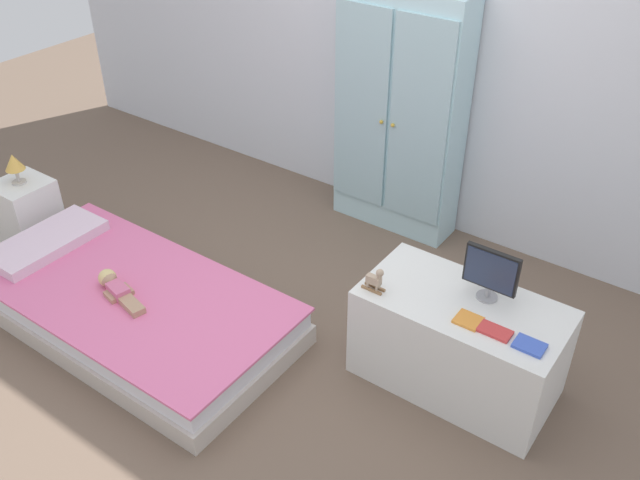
{
  "coord_description": "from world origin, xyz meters",
  "views": [
    {
      "loc": [
        1.78,
        -2.09,
        2.54
      ],
      "look_at": [
        0.09,
        0.28,
        0.54
      ],
      "focal_mm": 38.58,
      "sensor_mm": 36.0,
      "label": 1
    }
  ],
  "objects_px": {
    "nightstand": "(28,212)",
    "book_red": "(495,331)",
    "rocking_horse_toy": "(375,280)",
    "tv_stand": "(458,343)",
    "bed": "(133,307)",
    "tv_monitor": "(491,272)",
    "book_orange": "(468,320)",
    "book_blue": "(529,346)",
    "wardrobe": "(399,115)",
    "table_lamp": "(14,164)",
    "doll": "(114,286)"
  },
  "relations": [
    {
      "from": "book_orange",
      "to": "doll",
      "type": "bearing_deg",
      "value": -161.94
    },
    {
      "from": "nightstand",
      "to": "book_red",
      "type": "xyz_separation_m",
      "value": [
        2.99,
        0.34,
        0.31
      ]
    },
    {
      "from": "table_lamp",
      "to": "wardrobe",
      "type": "relative_size",
      "value": 0.13
    },
    {
      "from": "table_lamp",
      "to": "book_orange",
      "type": "xyz_separation_m",
      "value": [
        2.86,
        0.34,
        -0.04
      ]
    },
    {
      "from": "nightstand",
      "to": "book_blue",
      "type": "distance_m",
      "value": 3.17
    },
    {
      "from": "rocking_horse_toy",
      "to": "book_blue",
      "type": "height_order",
      "value": "rocking_horse_toy"
    },
    {
      "from": "doll",
      "to": "wardrobe",
      "type": "relative_size",
      "value": 0.25
    },
    {
      "from": "wardrobe",
      "to": "book_orange",
      "type": "height_order",
      "value": "wardrobe"
    },
    {
      "from": "nightstand",
      "to": "tv_stand",
      "type": "xyz_separation_m",
      "value": [
        2.79,
        0.45,
        0.04
      ]
    },
    {
      "from": "bed",
      "to": "book_blue",
      "type": "relative_size",
      "value": 13.79
    },
    {
      "from": "rocking_horse_toy",
      "to": "book_red",
      "type": "distance_m",
      "value": 0.59
    },
    {
      "from": "table_lamp",
      "to": "nightstand",
      "type": "bearing_deg",
      "value": 172.87
    },
    {
      "from": "wardrobe",
      "to": "book_blue",
      "type": "bearing_deg",
      "value": -41.78
    },
    {
      "from": "table_lamp",
      "to": "wardrobe",
      "type": "height_order",
      "value": "wardrobe"
    },
    {
      "from": "wardrobe",
      "to": "book_orange",
      "type": "xyz_separation_m",
      "value": [
        1.08,
        -1.22,
        -0.26
      ]
    },
    {
      "from": "doll",
      "to": "tv_stand",
      "type": "bearing_deg",
      "value": 22.19
    },
    {
      "from": "nightstand",
      "to": "rocking_horse_toy",
      "type": "height_order",
      "value": "rocking_horse_toy"
    },
    {
      "from": "wardrobe",
      "to": "table_lamp",
      "type": "bearing_deg",
      "value": -138.95
    },
    {
      "from": "bed",
      "to": "tv_monitor",
      "type": "bearing_deg",
      "value": 22.93
    },
    {
      "from": "table_lamp",
      "to": "tv_monitor",
      "type": "xyz_separation_m",
      "value": [
        2.86,
        0.54,
        0.1
      ]
    },
    {
      "from": "tv_monitor",
      "to": "book_red",
      "type": "xyz_separation_m",
      "value": [
        0.13,
        -0.2,
        -0.14
      ]
    },
    {
      "from": "nightstand",
      "to": "book_red",
      "type": "height_order",
      "value": "book_red"
    },
    {
      "from": "bed",
      "to": "nightstand",
      "type": "height_order",
      "value": "nightstand"
    },
    {
      "from": "book_red",
      "to": "nightstand",
      "type": "bearing_deg",
      "value": -173.57
    },
    {
      "from": "doll",
      "to": "tv_stand",
      "type": "height_order",
      "value": "tv_stand"
    },
    {
      "from": "doll",
      "to": "rocking_horse_toy",
      "type": "height_order",
      "value": "rocking_horse_toy"
    },
    {
      "from": "bed",
      "to": "tv_monitor",
      "type": "relative_size",
      "value": 6.83
    },
    {
      "from": "bed",
      "to": "tv_stand",
      "type": "bearing_deg",
      "value": 21.2
    },
    {
      "from": "rocking_horse_toy",
      "to": "doll",
      "type": "bearing_deg",
      "value": -158.25
    },
    {
      "from": "bed",
      "to": "table_lamp",
      "type": "height_order",
      "value": "table_lamp"
    },
    {
      "from": "nightstand",
      "to": "book_red",
      "type": "relative_size",
      "value": 2.92
    },
    {
      "from": "nightstand",
      "to": "rocking_horse_toy",
      "type": "xyz_separation_m",
      "value": [
        2.4,
        0.28,
        0.36
      ]
    },
    {
      "from": "doll",
      "to": "tv_monitor",
      "type": "relative_size",
      "value": 1.47
    },
    {
      "from": "rocking_horse_toy",
      "to": "book_red",
      "type": "bearing_deg",
      "value": 5.29
    },
    {
      "from": "nightstand",
      "to": "book_orange",
      "type": "relative_size",
      "value": 3.69
    },
    {
      "from": "nightstand",
      "to": "rocking_horse_toy",
      "type": "distance_m",
      "value": 2.45
    },
    {
      "from": "table_lamp",
      "to": "book_blue",
      "type": "height_order",
      "value": "table_lamp"
    },
    {
      "from": "book_red",
      "to": "wardrobe",
      "type": "bearing_deg",
      "value": 134.71
    },
    {
      "from": "bed",
      "to": "tv_monitor",
      "type": "height_order",
      "value": "tv_monitor"
    },
    {
      "from": "doll",
      "to": "rocking_horse_toy",
      "type": "xyz_separation_m",
      "value": [
        1.29,
        0.52,
        0.3
      ]
    },
    {
      "from": "tv_stand",
      "to": "rocking_horse_toy",
      "type": "distance_m",
      "value": 0.52
    },
    {
      "from": "book_orange",
      "to": "book_red",
      "type": "bearing_deg",
      "value": 0.0
    },
    {
      "from": "doll",
      "to": "bed",
      "type": "bearing_deg",
      "value": 46.52
    },
    {
      "from": "tv_monitor",
      "to": "rocking_horse_toy",
      "type": "xyz_separation_m",
      "value": [
        -0.45,
        -0.25,
        -0.09
      ]
    },
    {
      "from": "book_blue",
      "to": "nightstand",
      "type": "bearing_deg",
      "value": -173.89
    },
    {
      "from": "tv_stand",
      "to": "tv_monitor",
      "type": "xyz_separation_m",
      "value": [
        0.07,
        0.09,
        0.41
      ]
    },
    {
      "from": "nightstand",
      "to": "table_lamp",
      "type": "height_order",
      "value": "table_lamp"
    },
    {
      "from": "tv_stand",
      "to": "table_lamp",
      "type": "bearing_deg",
      "value": -170.83
    },
    {
      "from": "rocking_horse_toy",
      "to": "tv_stand",
      "type": "bearing_deg",
      "value": 23.67
    },
    {
      "from": "book_orange",
      "to": "book_red",
      "type": "xyz_separation_m",
      "value": [
        0.13,
        0.0,
        0.0
      ]
    }
  ]
}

